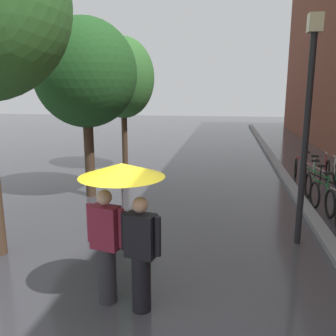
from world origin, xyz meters
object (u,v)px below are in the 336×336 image
object	(u,v)px
street_tree_2	(123,78)
street_lamp_post	(307,116)
street_tree_1	(86,74)
parked_bicycle_4	(335,194)
parked_bicycle_6	(321,179)
parked_bicycle_5	(327,185)
couple_under_umbrella	(122,212)
parked_bicycle_7	(320,173)
parked_bicycle_8	(311,168)

from	to	relation	value
street_tree_2	street_lamp_post	distance (m)	7.99
street_tree_1	parked_bicycle_4	world-z (taller)	street_tree_1
parked_bicycle_6	parked_bicycle_4	bearing A→B (deg)	-92.08
street_lamp_post	parked_bicycle_5	bearing A→B (deg)	67.14
couple_under_umbrella	parked_bicycle_7	bearing A→B (deg)	59.52
parked_bicycle_4	parked_bicycle_7	world-z (taller)	same
parked_bicycle_5	street_lamp_post	distance (m)	4.15
parked_bicycle_8	street_lamp_post	world-z (taller)	street_lamp_post
parked_bicycle_6	parked_bicycle_8	bearing A→B (deg)	87.61
parked_bicycle_5	street_tree_1	bearing A→B (deg)	-172.90
parked_bicycle_4	parked_bicycle_8	size ratio (longest dim) A/B	0.99
parked_bicycle_7	street_lamp_post	xyz separation A→B (m)	(-1.56, -4.83, 2.14)
parked_bicycle_4	parked_bicycle_5	distance (m)	0.90
parked_bicycle_7	parked_bicycle_6	bearing A→B (deg)	-101.50
street_lamp_post	parked_bicycle_8	bearing A→B (deg)	75.29
street_tree_1	couple_under_umbrella	distance (m)	5.98
parked_bicycle_7	parked_bicycle_8	xyz separation A→B (m)	(-0.10, 0.74, 0.00)
street_tree_1	parked_bicycle_4	xyz separation A→B (m)	(6.62, -0.07, -3.05)
parked_bicycle_8	couple_under_umbrella	world-z (taller)	couple_under_umbrella
parked_bicycle_5	parked_bicycle_6	xyz separation A→B (m)	(0.02, 0.76, 0.00)
parked_bicycle_6	parked_bicycle_8	distance (m)	1.53
parked_bicycle_8	parked_bicycle_7	bearing A→B (deg)	-82.41
street_tree_2	parked_bicycle_7	bearing A→B (deg)	-9.27
street_tree_1	street_lamp_post	bearing A→B (deg)	-24.81
parked_bicycle_7	couple_under_umbrella	distance (m)	8.68
parked_bicycle_8	street_tree_1	bearing A→B (deg)	-155.18
parked_bicycle_7	street_tree_2	bearing A→B (deg)	170.73
parked_bicycle_4	parked_bicycle_6	world-z (taller)	same
parked_bicycle_4	couple_under_umbrella	size ratio (longest dim) A/B	0.56
parked_bicycle_5	street_tree_2	bearing A→B (deg)	158.12
street_lamp_post	parked_bicycle_7	bearing A→B (deg)	72.11
street_tree_1	street_tree_2	bearing A→B (deg)	89.72
parked_bicycle_5	street_lamp_post	bearing A→B (deg)	-112.86
street_tree_1	parked_bicycle_7	bearing A→B (deg)	19.22
parked_bicycle_4	parked_bicycle_7	size ratio (longest dim) A/B	1.06
parked_bicycle_7	parked_bicycle_5	bearing A→B (deg)	-96.55
parked_bicycle_4	street_lamp_post	distance (m)	3.47
parked_bicycle_4	street_lamp_post	bearing A→B (deg)	-119.36
parked_bicycle_7	parked_bicycle_4	bearing A→B (deg)	-95.17
parked_bicycle_7	street_lamp_post	distance (m)	5.51
street_lamp_post	street_tree_1	bearing A→B (deg)	155.19
parked_bicycle_6	couple_under_umbrella	bearing A→B (deg)	-122.40
parked_bicycle_5	couple_under_umbrella	world-z (taller)	couple_under_umbrella
street_tree_1	parked_bicycle_8	size ratio (longest dim) A/B	4.22
parked_bicycle_5	parked_bicycle_6	size ratio (longest dim) A/B	1.00
street_tree_2	parked_bicycle_5	world-z (taller)	street_tree_2
street_tree_2	couple_under_umbrella	world-z (taller)	street_tree_2
parked_bicycle_4	couple_under_umbrella	distance (m)	6.56
parked_bicycle_5	parked_bicycle_7	bearing A→B (deg)	83.45
couple_under_umbrella	parked_bicycle_8	bearing A→B (deg)	62.37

